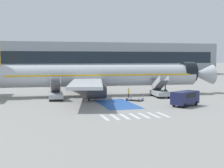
{
  "coord_description": "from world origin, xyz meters",
  "views": [
    {
      "loc": [
        -14.35,
        -53.96,
        6.83
      ],
      "look_at": [
        0.15,
        -0.0,
        2.06
      ],
      "focal_mm": 50.0,
      "sensor_mm": 36.0,
      "label": 1
    }
  ],
  "objects_px": {
    "boarding_stairs_aft": "(56,94)",
    "ground_crew_1": "(89,95)",
    "traffic_cone_0": "(96,97)",
    "terminal_building": "(45,59)",
    "airliner": "(96,76)",
    "fuel_tanker": "(60,78)",
    "ground_crew_0": "(129,93)",
    "service_van_1": "(185,97)",
    "baggage_cart": "(135,99)",
    "boarding_stairs_forward": "(160,91)"
  },
  "relations": [
    {
      "from": "fuel_tanker",
      "to": "ground_crew_0",
      "type": "bearing_deg",
      "value": -153.92
    },
    {
      "from": "airliner",
      "to": "traffic_cone_0",
      "type": "height_order",
      "value": "airliner"
    },
    {
      "from": "ground_crew_1",
      "to": "boarding_stairs_forward",
      "type": "bearing_deg",
      "value": -30.54
    },
    {
      "from": "boarding_stairs_forward",
      "to": "ground_crew_0",
      "type": "height_order",
      "value": "boarding_stairs_forward"
    },
    {
      "from": "terminal_building",
      "to": "airliner",
      "type": "bearing_deg",
      "value": -84.93
    },
    {
      "from": "airliner",
      "to": "boarding_stairs_aft",
      "type": "bearing_deg",
      "value": -58.63
    },
    {
      "from": "service_van_1",
      "to": "traffic_cone_0",
      "type": "xyz_separation_m",
      "value": [
        -10.26,
        11.83,
        -1.0
      ]
    },
    {
      "from": "boarding_stairs_forward",
      "to": "boarding_stairs_aft",
      "type": "relative_size",
      "value": 1.0
    },
    {
      "from": "fuel_tanker",
      "to": "boarding_stairs_forward",
      "type": "bearing_deg",
      "value": -142.88
    },
    {
      "from": "baggage_cart",
      "to": "terminal_building",
      "type": "distance_m",
      "value": 72.9
    },
    {
      "from": "airliner",
      "to": "boarding_stairs_forward",
      "type": "bearing_deg",
      "value": 66.8
    },
    {
      "from": "airliner",
      "to": "fuel_tanker",
      "type": "distance_m",
      "value": 22.93
    },
    {
      "from": "boarding_stairs_aft",
      "to": "ground_crew_1",
      "type": "height_order",
      "value": "boarding_stairs_aft"
    },
    {
      "from": "fuel_tanker",
      "to": "baggage_cart",
      "type": "distance_m",
      "value": 32.02
    },
    {
      "from": "fuel_tanker",
      "to": "service_van_1",
      "type": "height_order",
      "value": "fuel_tanker"
    },
    {
      "from": "fuel_tanker",
      "to": "terminal_building",
      "type": "distance_m",
      "value": 41.46
    },
    {
      "from": "boarding_stairs_aft",
      "to": "ground_crew_1",
      "type": "distance_m",
      "value": 5.6
    },
    {
      "from": "boarding_stairs_aft",
      "to": "fuel_tanker",
      "type": "distance_m",
      "value": 26.58
    },
    {
      "from": "boarding_stairs_forward",
      "to": "boarding_stairs_aft",
      "type": "distance_m",
      "value": 17.74
    },
    {
      "from": "airliner",
      "to": "service_van_1",
      "type": "xyz_separation_m",
      "value": [
        9.37,
        -15.47,
        -2.25
      ]
    },
    {
      "from": "baggage_cart",
      "to": "ground_crew_1",
      "type": "relative_size",
      "value": 1.75
    },
    {
      "from": "boarding_stairs_forward",
      "to": "boarding_stairs_aft",
      "type": "bearing_deg",
      "value": 180.0
    },
    {
      "from": "boarding_stairs_forward",
      "to": "terminal_building",
      "type": "relative_size",
      "value": 0.04
    },
    {
      "from": "baggage_cart",
      "to": "ground_crew_0",
      "type": "distance_m",
      "value": 2.4
    },
    {
      "from": "boarding_stairs_aft",
      "to": "service_van_1",
      "type": "distance_m",
      "value": 20.54
    },
    {
      "from": "fuel_tanker",
      "to": "ground_crew_1",
      "type": "xyz_separation_m",
      "value": [
        1.67,
        -29.02,
        -0.72
      ]
    },
    {
      "from": "boarding_stairs_aft",
      "to": "fuel_tanker",
      "type": "xyz_separation_m",
      "value": [
        3.27,
        26.37,
        0.71
      ]
    },
    {
      "from": "boarding_stairs_aft",
      "to": "terminal_building",
      "type": "xyz_separation_m",
      "value": [
        1.98,
        67.56,
        5.25
      ]
    },
    {
      "from": "boarding_stairs_forward",
      "to": "service_van_1",
      "type": "xyz_separation_m",
      "value": [
        -0.71,
        -10.28,
        0.29
      ]
    },
    {
      "from": "boarding_stairs_forward",
      "to": "ground_crew_1",
      "type": "bearing_deg",
      "value": -169.73
    },
    {
      "from": "fuel_tanker",
      "to": "baggage_cart",
      "type": "height_order",
      "value": "fuel_tanker"
    },
    {
      "from": "service_van_1",
      "to": "ground_crew_1",
      "type": "xyz_separation_m",
      "value": [
        -12.05,
        8.9,
        -0.29
      ]
    },
    {
      "from": "airliner",
      "to": "boarding_stairs_forward",
      "type": "relative_size",
      "value": 8.52
    },
    {
      "from": "boarding_stairs_aft",
      "to": "ground_crew_0",
      "type": "bearing_deg",
      "value": -6.25
    },
    {
      "from": "boarding_stairs_aft",
      "to": "ground_crew_0",
      "type": "height_order",
      "value": "boarding_stairs_aft"
    },
    {
      "from": "baggage_cart",
      "to": "traffic_cone_0",
      "type": "relative_size",
      "value": 5.79
    },
    {
      "from": "fuel_tanker",
      "to": "ground_crew_0",
      "type": "height_order",
      "value": "fuel_tanker"
    },
    {
      "from": "service_van_1",
      "to": "ground_crew_0",
      "type": "relative_size",
      "value": 2.69
    },
    {
      "from": "boarding_stairs_forward",
      "to": "fuel_tanker",
      "type": "distance_m",
      "value": 31.18
    },
    {
      "from": "fuel_tanker",
      "to": "ground_crew_0",
      "type": "relative_size",
      "value": 6.26
    },
    {
      "from": "traffic_cone_0",
      "to": "terminal_building",
      "type": "bearing_deg",
      "value": 94.03
    },
    {
      "from": "airliner",
      "to": "fuel_tanker",
      "type": "height_order",
      "value": "airliner"
    },
    {
      "from": "airliner",
      "to": "ground_crew_1",
      "type": "height_order",
      "value": "airliner"
    },
    {
      "from": "boarding_stairs_aft",
      "to": "ground_crew_1",
      "type": "xyz_separation_m",
      "value": [
        4.94,
        -2.65,
        -0.0
      ]
    },
    {
      "from": "traffic_cone_0",
      "to": "service_van_1",
      "type": "bearing_deg",
      "value": -49.06
    },
    {
      "from": "ground_crew_0",
      "to": "ground_crew_1",
      "type": "xyz_separation_m",
      "value": [
        -6.79,
        -0.51,
        -0.05
      ]
    },
    {
      "from": "traffic_cone_0",
      "to": "airliner",
      "type": "bearing_deg",
      "value": 76.13
    },
    {
      "from": "traffic_cone_0",
      "to": "terminal_building",
      "type": "relative_size",
      "value": 0.0
    },
    {
      "from": "ground_crew_0",
      "to": "terminal_building",
      "type": "relative_size",
      "value": 0.01
    },
    {
      "from": "baggage_cart",
      "to": "ground_crew_1",
      "type": "xyz_separation_m",
      "value": [
        -7.06,
        1.75,
        0.71
      ]
    }
  ]
}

